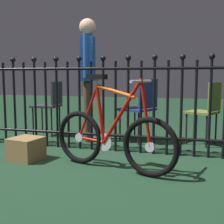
{
  "coord_description": "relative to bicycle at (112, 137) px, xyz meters",
  "views": [
    {
      "loc": [
        0.91,
        -2.79,
        0.93
      ],
      "look_at": [
        0.07,
        0.2,
        0.55
      ],
      "focal_mm": 47.3,
      "sensor_mm": 36.0,
      "label": 1
    }
  ],
  "objects": [
    {
      "name": "ground_plane",
      "position": [
        -0.14,
        0.04,
        -0.33
      ],
      "size": [
        20.0,
        20.0,
        0.0
      ],
      "primitive_type": "plane",
      "color": "#1B3723"
    },
    {
      "name": "iron_fence",
      "position": [
        -0.2,
        0.72,
        0.3
      ],
      "size": [
        4.83,
        0.07,
        1.22
      ],
      "color": "black",
      "rests_on": "ground"
    },
    {
      "name": "bicycle",
      "position": [
        0.0,
        0.0,
        0.0
      ],
      "size": [
        1.34,
        0.5,
        0.95
      ],
      "color": "black",
      "rests_on": "ground"
    },
    {
      "name": "chair_navy",
      "position": [
        0.06,
        1.32,
        0.21
      ],
      "size": [
        0.57,
        0.57,
        0.89
      ],
      "color": "black",
      "rests_on": "ground"
    },
    {
      "name": "chair_charcoal",
      "position": [
        -1.39,
        1.41,
        0.2
      ],
      "size": [
        0.41,
        0.4,
        0.85
      ],
      "color": "black",
      "rests_on": "ground"
    },
    {
      "name": "chair_olive",
      "position": [
        0.94,
        1.36,
        0.19
      ],
      "size": [
        0.49,
        0.49,
        0.85
      ],
      "color": "black",
      "rests_on": "ground"
    },
    {
      "name": "person_visitor",
      "position": [
        -0.69,
        1.21,
        0.71
      ],
      "size": [
        0.24,
        0.47,
        1.72
      ],
      "color": "#4C3823",
      "rests_on": "ground"
    },
    {
      "name": "display_crate",
      "position": [
        -1.02,
        0.08,
        -0.2
      ],
      "size": [
        0.37,
        0.37,
        0.25
      ],
      "primitive_type": "cube",
      "rotation": [
        0.0,
        0.0,
        -0.17
      ],
      "color": "olive",
      "rests_on": "ground"
    }
  ]
}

